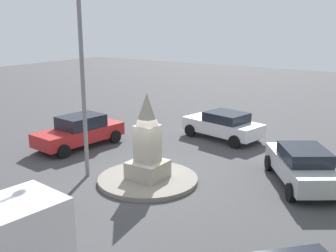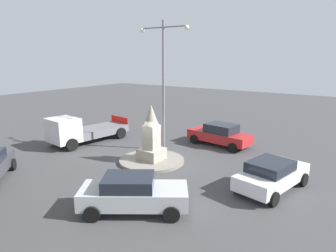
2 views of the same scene
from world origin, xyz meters
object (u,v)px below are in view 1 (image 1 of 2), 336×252
object	(u,v)px
car_red_parked_left	(80,131)
car_white_waiting	(223,125)
streetlamp	(81,49)
monument	(147,143)
car_silver_approaching	(302,165)

from	to	relation	value
car_red_parked_left	car_white_waiting	world-z (taller)	car_red_parked_left
streetlamp	monument	bearing A→B (deg)	-70.93
car_white_waiting	car_red_parked_left	bearing A→B (deg)	134.12
streetlamp	car_white_waiting	bearing A→B (deg)	-15.74
car_silver_approaching	car_white_waiting	distance (m)	6.55
car_red_parked_left	car_white_waiting	size ratio (longest dim) A/B	1.04
monument	car_white_waiting	bearing A→B (deg)	1.66
monument	streetlamp	distance (m)	4.29
monument	car_red_parked_left	size ratio (longest dim) A/B	0.71
monument	streetlamp	world-z (taller)	streetlamp
monument	streetlamp	size ratio (longest dim) A/B	0.40
car_red_parked_left	streetlamp	bearing A→B (deg)	-130.92
streetlamp	car_red_parked_left	world-z (taller)	streetlamp
monument	car_red_parked_left	distance (m)	5.80
monument	car_red_parked_left	bearing A→B (deg)	71.41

